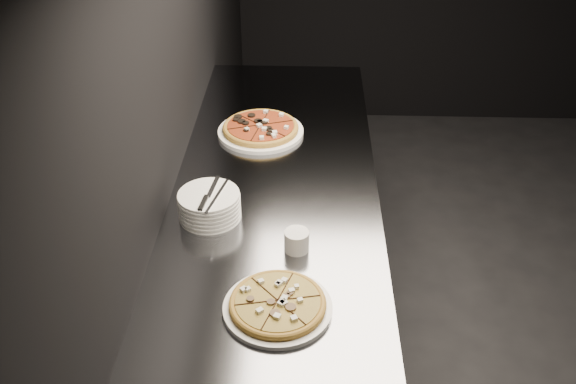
{
  "coord_description": "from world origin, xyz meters",
  "views": [
    {
      "loc": [
        -2.01,
        -1.84,
        2.2
      ],
      "look_at": [
        -2.08,
        -0.03,
        0.99
      ],
      "focal_mm": 40.0,
      "sensor_mm": 36.0,
      "label": 1
    }
  ],
  "objects_px": {
    "counter": "(276,299)",
    "plate_stack": "(209,205)",
    "cutlery": "(210,196)",
    "ramekin": "(297,240)",
    "pizza_tomato": "(261,129)",
    "pizza_mushroom": "(278,305)"
  },
  "relations": [
    {
      "from": "pizza_tomato",
      "to": "ramekin",
      "type": "relative_size",
      "value": 5.06
    },
    {
      "from": "pizza_mushroom",
      "to": "ramekin",
      "type": "xyz_separation_m",
      "value": [
        0.05,
        0.27,
        0.02
      ]
    },
    {
      "from": "cutlery",
      "to": "ramekin",
      "type": "height_order",
      "value": "cutlery"
    },
    {
      "from": "plate_stack",
      "to": "ramekin",
      "type": "distance_m",
      "value": 0.34
    },
    {
      "from": "counter",
      "to": "pizza_mushroom",
      "type": "distance_m",
      "value": 0.71
    },
    {
      "from": "pizza_mushroom",
      "to": "pizza_tomato",
      "type": "distance_m",
      "value": 1.04
    },
    {
      "from": "ramekin",
      "to": "counter",
      "type": "bearing_deg",
      "value": 108.36
    },
    {
      "from": "counter",
      "to": "cutlery",
      "type": "height_order",
      "value": "cutlery"
    },
    {
      "from": "plate_stack",
      "to": "pizza_tomato",
      "type": "bearing_deg",
      "value": 77.66
    },
    {
      "from": "pizza_mushroom",
      "to": "pizza_tomato",
      "type": "bearing_deg",
      "value": 96.74
    },
    {
      "from": "plate_stack",
      "to": "counter",
      "type": "bearing_deg",
      "value": 23.18
    },
    {
      "from": "cutlery",
      "to": "ramekin",
      "type": "distance_m",
      "value": 0.33
    },
    {
      "from": "pizza_tomato",
      "to": "counter",
      "type": "bearing_deg",
      "value": -80.62
    },
    {
      "from": "counter",
      "to": "pizza_tomato",
      "type": "distance_m",
      "value": 0.7
    },
    {
      "from": "pizza_tomato",
      "to": "plate_stack",
      "type": "xyz_separation_m",
      "value": [
        -0.13,
        -0.59,
        0.02
      ]
    },
    {
      "from": "plate_stack",
      "to": "cutlery",
      "type": "distance_m",
      "value": 0.05
    },
    {
      "from": "plate_stack",
      "to": "ramekin",
      "type": "height_order",
      "value": "plate_stack"
    },
    {
      "from": "pizza_mushroom",
      "to": "plate_stack",
      "type": "relative_size",
      "value": 1.56
    },
    {
      "from": "ramekin",
      "to": "pizza_mushroom",
      "type": "bearing_deg",
      "value": -99.71
    },
    {
      "from": "counter",
      "to": "plate_stack",
      "type": "bearing_deg",
      "value": -156.82
    },
    {
      "from": "plate_stack",
      "to": "cutlery",
      "type": "height_order",
      "value": "cutlery"
    },
    {
      "from": "counter",
      "to": "plate_stack",
      "type": "xyz_separation_m",
      "value": [
        -0.21,
        -0.09,
        0.51
      ]
    }
  ]
}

